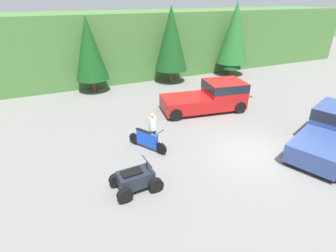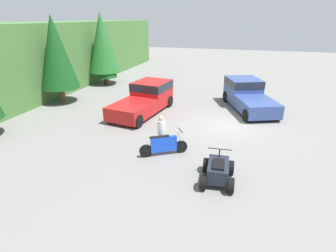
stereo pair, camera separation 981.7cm
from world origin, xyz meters
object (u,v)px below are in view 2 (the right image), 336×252
Objects in this scene: quad_atv at (218,171)px; dirt_bike at (164,145)px; pickup_truck_red at (146,97)px; rider_person at (161,132)px; pickup_truck_second at (247,94)px; traffic_cone at (152,92)px.

dirt_bike is at bearing 57.66° from quad_atv.
pickup_truck_red is 8.84m from quad_atv.
quad_atv is 3.39m from rider_person.
dirt_bike reaches higher than quad_atv.
quad_atv is 1.08× the size of rider_person.
rider_person is at bearing 53.84° from quad_atv.
quad_atv is at bearing -59.84° from dirt_bike.
pickup_truck_second is (2.76, -6.39, -0.00)m from pickup_truck_red.
pickup_truck_red is 0.99× the size of pickup_truck_second.
traffic_cone is (3.90, 0.98, -0.72)m from pickup_truck_red.
rider_person is (0.38, 0.24, 0.47)m from dirt_bike.
pickup_truck_second is at bearing 41.26° from rider_person.
rider_person reaches higher than traffic_cone.
pickup_truck_second reaches higher than rider_person.
pickup_truck_red is 5.75m from rider_person.
quad_atv reaches higher than traffic_cone.
pickup_truck_second is at bearing 35.85° from dirt_bike.
traffic_cone is at bearing 88.78° from rider_person.
pickup_truck_second is at bearing -58.32° from pickup_truck_red.
dirt_bike is 2.95m from quad_atv.
traffic_cone is (9.36, 3.92, -0.23)m from dirt_bike.
dirt_bike is at bearing -143.32° from pickup_truck_red.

